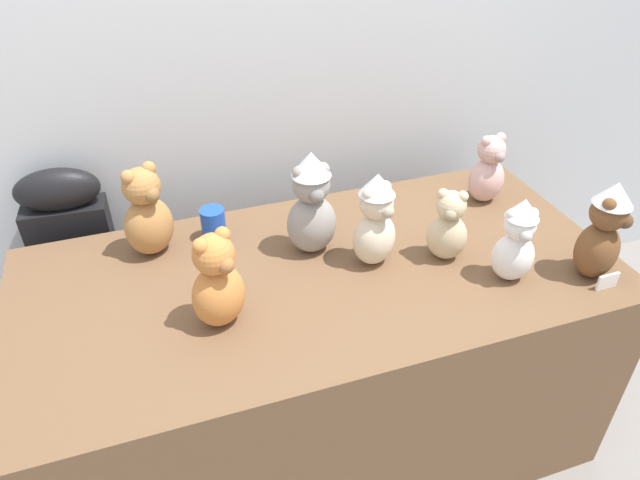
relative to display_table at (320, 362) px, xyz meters
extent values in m
cube|color=silver|center=(0.00, 0.68, 0.90)|extent=(7.00, 0.08, 2.60)
cube|color=brown|center=(0.00, 0.00, 0.00)|extent=(1.84, 0.87, 0.80)
cube|color=black|center=(-0.74, 0.56, 0.03)|extent=(0.29, 0.14, 0.85)
ellipsoid|color=black|center=(-0.74, 0.56, 0.52)|extent=(0.29, 0.14, 0.15)
ellipsoid|color=#CCB78E|center=(0.40, -0.05, 0.48)|extent=(0.16, 0.16, 0.15)
sphere|color=#CCB78E|center=(0.40, -0.05, 0.59)|extent=(0.09, 0.09, 0.09)
sphere|color=#CCB78E|center=(0.37, -0.04, 0.62)|extent=(0.03, 0.03, 0.03)
sphere|color=#CCB78E|center=(0.42, -0.07, 0.62)|extent=(0.03, 0.03, 0.03)
sphere|color=#9D8E71|center=(0.38, -0.08, 0.58)|extent=(0.04, 0.04, 0.04)
ellipsoid|color=beige|center=(0.17, 0.00, 0.49)|extent=(0.17, 0.16, 0.17)
sphere|color=beige|center=(0.17, 0.00, 0.61)|extent=(0.10, 0.10, 0.10)
sphere|color=beige|center=(0.14, -0.01, 0.65)|extent=(0.04, 0.04, 0.04)
sphere|color=beige|center=(0.20, 0.01, 0.65)|extent=(0.04, 0.04, 0.04)
sphere|color=#ABA08A|center=(0.19, -0.04, 0.60)|extent=(0.04, 0.04, 0.04)
cone|color=silver|center=(0.17, 0.00, 0.68)|extent=(0.11, 0.11, 0.07)
ellipsoid|color=gray|center=(0.01, 0.12, 0.50)|extent=(0.16, 0.13, 0.19)
sphere|color=gray|center=(0.01, 0.12, 0.64)|extent=(0.12, 0.12, 0.12)
sphere|color=gray|center=(-0.02, 0.12, 0.68)|extent=(0.04, 0.04, 0.04)
sphere|color=gray|center=(0.05, 0.12, 0.68)|extent=(0.04, 0.04, 0.04)
sphere|color=slate|center=(0.01, 0.07, 0.63)|extent=(0.05, 0.05, 0.05)
cone|color=silver|center=(0.01, 0.12, 0.71)|extent=(0.12, 0.12, 0.08)
ellipsoid|color=white|center=(0.53, -0.21, 0.48)|extent=(0.15, 0.13, 0.15)
sphere|color=white|center=(0.53, -0.21, 0.59)|extent=(0.09, 0.09, 0.09)
sphere|color=white|center=(0.50, -0.20, 0.63)|extent=(0.03, 0.03, 0.03)
sphere|color=white|center=(0.56, -0.22, 0.63)|extent=(0.03, 0.03, 0.03)
sphere|color=#B4B3AF|center=(0.52, -0.25, 0.58)|extent=(0.04, 0.04, 0.04)
cone|color=silver|center=(0.53, -0.21, 0.64)|extent=(0.10, 0.10, 0.06)
ellipsoid|color=brown|center=(0.78, -0.27, 0.49)|extent=(0.19, 0.18, 0.18)
sphere|color=brown|center=(0.78, -0.27, 0.62)|extent=(0.11, 0.11, 0.11)
sphere|color=brown|center=(0.75, -0.29, 0.66)|extent=(0.04, 0.04, 0.04)
sphere|color=brown|center=(0.80, -0.26, 0.66)|extent=(0.04, 0.04, 0.04)
sphere|color=brown|center=(0.80, -0.31, 0.61)|extent=(0.04, 0.04, 0.04)
cone|color=silver|center=(0.78, -0.27, 0.68)|extent=(0.11, 0.11, 0.07)
ellipsoid|color=beige|center=(0.70, 0.21, 0.48)|extent=(0.15, 0.13, 0.16)
sphere|color=beige|center=(0.70, 0.21, 0.60)|extent=(0.10, 0.10, 0.10)
sphere|color=beige|center=(0.67, 0.21, 0.64)|extent=(0.04, 0.04, 0.04)
sphere|color=beige|center=(0.73, 0.22, 0.64)|extent=(0.04, 0.04, 0.04)
sphere|color=#A88783|center=(0.71, 0.17, 0.59)|extent=(0.04, 0.04, 0.04)
ellipsoid|color=#B27A42|center=(-0.47, 0.28, 0.50)|extent=(0.20, 0.19, 0.19)
sphere|color=#B27A42|center=(-0.47, 0.28, 0.64)|extent=(0.12, 0.12, 0.12)
sphere|color=#B27A42|center=(-0.50, 0.26, 0.68)|extent=(0.04, 0.04, 0.04)
sphere|color=#B27A42|center=(-0.44, 0.29, 0.68)|extent=(0.04, 0.04, 0.04)
sphere|color=olive|center=(-0.45, 0.23, 0.63)|extent=(0.05, 0.05, 0.05)
ellipsoid|color=#D17F3D|center=(-0.33, -0.12, 0.49)|extent=(0.19, 0.18, 0.18)
sphere|color=#D17F3D|center=(-0.33, -0.12, 0.63)|extent=(0.11, 0.11, 0.11)
sphere|color=#D17F3D|center=(-0.36, -0.13, 0.67)|extent=(0.04, 0.04, 0.04)
sphere|color=#D17F3D|center=(-0.30, -0.10, 0.67)|extent=(0.04, 0.04, 0.04)
sphere|color=#A06536|center=(-0.30, -0.16, 0.62)|extent=(0.05, 0.05, 0.05)
cylinder|color=blue|center=(-0.27, 0.29, 0.45)|extent=(0.08, 0.08, 0.11)
cube|color=white|center=(0.78, -0.34, 0.42)|extent=(0.07, 0.01, 0.05)
camera|label=1|loc=(-0.45, -1.32, 1.50)|focal=32.51mm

